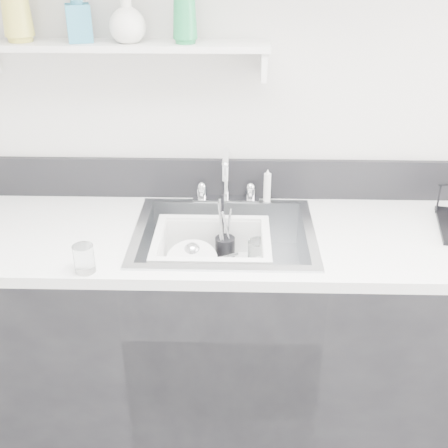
{
  "coord_description": "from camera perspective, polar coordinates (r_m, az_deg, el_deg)",
  "views": [
    {
      "loc": [
        0.05,
        -0.56,
        1.87
      ],
      "look_at": [
        0.0,
        1.14,
        0.98
      ],
      "focal_mm": 45.0,
      "sensor_mm": 36.0,
      "label": 1
    }
  ],
  "objects": [
    {
      "name": "faucet",
      "position": [
        2.18,
        0.21,
        3.62
      ],
      "size": [
        0.26,
        0.18,
        0.23
      ],
      "color": "silver",
      "rests_on": "counter_run"
    },
    {
      "name": "ladle",
      "position": [
        2.03,
        -2.0,
        -3.94
      ],
      "size": [
        0.25,
        0.25,
        0.08
      ],
      "primitive_type": null,
      "rotation": [
        0.0,
        0.0,
        -0.78
      ],
      "color": "silver",
      "rests_on": "wash_tub"
    },
    {
      "name": "utensil_cup",
      "position": [
        2.1,
        0.09,
        -2.31
      ],
      "size": [
        0.07,
        0.07,
        0.25
      ],
      "rotation": [
        0.0,
        0.0,
        0.01
      ],
      "color": "black",
      "rests_on": "wash_tub"
    },
    {
      "name": "plate_stack",
      "position": [
        2.04,
        -3.04,
        -4.32
      ],
      "size": [
        0.23,
        0.22,
        0.09
      ],
      "rotation": [
        0.0,
        0.0,
        -0.32
      ],
      "color": "white",
      "rests_on": "wash_tub"
    },
    {
      "name": "wash_tub",
      "position": [
        2.02,
        -1.22,
        -3.26
      ],
      "size": [
        0.44,
        0.37,
        0.16
      ],
      "primitive_type": null,
      "rotation": [
        0.0,
        0.0,
        0.08
      ],
      "color": "white",
      "rests_on": "sink"
    },
    {
      "name": "backsplash",
      "position": [
        2.22,
        0.24,
        4.64
      ],
      "size": [
        3.2,
        0.02,
        0.16
      ],
      "primitive_type": "cube",
      "color": "black",
      "rests_on": "counter_run"
    },
    {
      "name": "bowl_small",
      "position": [
        1.98,
        2.84,
        -5.58
      ],
      "size": [
        0.12,
        0.12,
        0.03
      ],
      "primitive_type": "imported",
      "rotation": [
        0.0,
        0.0,
        0.21
      ],
      "color": "white",
      "rests_on": "wash_tub"
    },
    {
      "name": "room_shell",
      "position": [
        0.96,
        -1.25,
        16.49
      ],
      "size": [
        3.5,
        3.0,
        2.6
      ],
      "color": "silver",
      "rests_on": "ground"
    },
    {
      "name": "counter_run",
      "position": [
        2.25,
        0.03,
        -11.22
      ],
      "size": [
        3.2,
        0.62,
        0.92
      ],
      "color": "black",
      "rests_on": "ground"
    },
    {
      "name": "side_sprayer",
      "position": [
        2.19,
        4.41,
        3.9
      ],
      "size": [
        0.03,
        0.03,
        0.14
      ],
      "primitive_type": "cylinder",
      "color": "white",
      "rests_on": "counter_run"
    },
    {
      "name": "soap_bottle_a",
      "position": [
        2.12,
        -20.51,
        20.49
      ],
      "size": [
        0.13,
        0.13,
        0.26
      ],
      "primitive_type": "imported",
      "rotation": [
        0.0,
        0.0,
        -0.3
      ],
      "color": "#D3C850",
      "rests_on": "wall_shelf"
    },
    {
      "name": "soap_bottle_c",
      "position": [
        2.02,
        -9.83,
        19.91
      ],
      "size": [
        0.14,
        0.14,
        0.16
      ],
      "primitive_type": "imported",
      "rotation": [
        0.0,
        0.0,
        -0.18
      ],
      "color": "silver",
      "rests_on": "wall_shelf"
    },
    {
      "name": "tumbler_in_tub",
      "position": [
        2.05,
        3.47,
        -3.09
      ],
      "size": [
        0.09,
        0.09,
        0.11
      ],
      "primitive_type": "cylinder",
      "rotation": [
        0.0,
        0.0,
        -0.23
      ],
      "color": "white",
      "rests_on": "wash_tub"
    },
    {
      "name": "tumbler_counter",
      "position": [
        1.8,
        -14.03,
        -3.44
      ],
      "size": [
        0.08,
        0.08,
        0.09
      ],
      "primitive_type": "cylinder",
      "rotation": [
        0.0,
        0.0,
        -0.29
      ],
      "color": "white",
      "rests_on": "counter_run"
    },
    {
      "name": "sink",
      "position": [
        2.03,
        0.04,
        -3.09
      ],
      "size": [
        0.64,
        0.52,
        0.2
      ],
      "primitive_type": null,
      "color": "silver",
      "rests_on": "counter_run"
    },
    {
      "name": "soap_bottle_b",
      "position": [
        2.06,
        -14.61,
        19.96
      ],
      "size": [
        0.1,
        0.1,
        0.18
      ],
      "primitive_type": "imported",
      "rotation": [
        0.0,
        0.0,
        0.29
      ],
      "color": "teal",
      "rests_on": "wall_shelf"
    },
    {
      "name": "soap_bottle_d",
      "position": [
        1.98,
        -4.04,
        20.95
      ],
      "size": [
        0.09,
        0.09,
        0.22
      ],
      "primitive_type": "imported",
      "rotation": [
        0.0,
        0.0,
        -0.1
      ],
      "color": "#1E8A4A",
      "rests_on": "wall_shelf"
    },
    {
      "name": "wall_shelf",
      "position": [
        2.05,
        -10.09,
        17.2
      ],
      "size": [
        1.0,
        0.16,
        0.12
      ],
      "color": "silver",
      "rests_on": "room_shell"
    }
  ]
}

